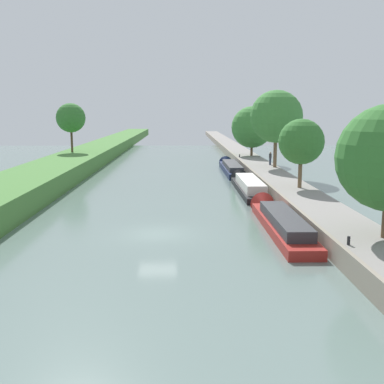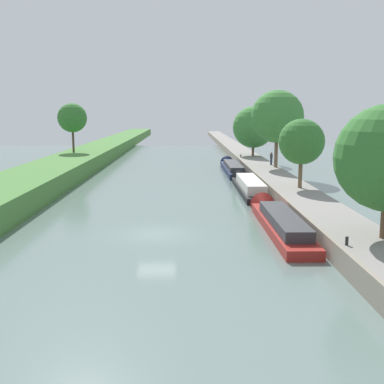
# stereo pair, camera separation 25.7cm
# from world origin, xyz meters

# --- Properties ---
(ground_plane) EXTENTS (160.00, 160.00, 0.00)m
(ground_plane) POSITION_xyz_m (0.00, 0.00, 0.00)
(ground_plane) COLOR slate
(right_towpath) EXTENTS (3.69, 260.00, 1.20)m
(right_towpath) POSITION_xyz_m (11.71, 0.00, 0.60)
(right_towpath) COLOR gray
(right_towpath) RESTS_ON ground_plane
(stone_quay) EXTENTS (0.25, 260.00, 1.25)m
(stone_quay) POSITION_xyz_m (9.74, 0.00, 0.62)
(stone_quay) COLOR gray
(stone_quay) RESTS_ON ground_plane
(narrowboat_red) EXTENTS (2.10, 14.26, 2.00)m
(narrowboat_red) POSITION_xyz_m (8.34, 1.29, 0.53)
(narrowboat_red) COLOR maroon
(narrowboat_red) RESTS_ON ground_plane
(narrowboat_black) EXTENTS (2.19, 14.40, 2.19)m
(narrowboat_black) POSITION_xyz_m (8.28, 16.61, 0.56)
(narrowboat_black) COLOR black
(narrowboat_black) RESTS_ON ground_plane
(narrowboat_navy) EXTENTS (2.08, 15.87, 1.98)m
(narrowboat_navy) POSITION_xyz_m (8.14, 31.75, 0.54)
(narrowboat_navy) COLOR #141E42
(narrowboat_navy) RESTS_ON ground_plane
(tree_rightbank_midnear) EXTENTS (4.02, 4.02, 6.11)m
(tree_rightbank_midnear) POSITION_xyz_m (12.18, 11.25, 5.28)
(tree_rightbank_midnear) COLOR brown
(tree_rightbank_midnear) RESTS_ON right_towpath
(tree_rightbank_midfar) EXTENTS (6.32, 6.32, 9.28)m
(tree_rightbank_midfar) POSITION_xyz_m (12.98, 26.68, 7.31)
(tree_rightbank_midfar) COLOR brown
(tree_rightbank_midfar) RESTS_ON right_towpath
(tree_rightbank_far) EXTENTS (6.31, 6.31, 7.52)m
(tree_rightbank_far) POSITION_xyz_m (12.33, 41.60, 5.56)
(tree_rightbank_far) COLOR brown
(tree_rightbank_far) RESTS_ON right_towpath
(tree_leftbank_downstream) EXTENTS (4.24, 4.24, 7.10)m
(tree_leftbank_downstream) POSITION_xyz_m (-14.58, 39.25, 6.98)
(tree_leftbank_downstream) COLOR #4C3828
(tree_leftbank_downstream) RESTS_ON left_grassy_bank
(person_walking) EXTENTS (0.34, 0.34, 1.66)m
(person_walking) POSITION_xyz_m (12.86, 29.09, 2.07)
(person_walking) COLOR #282D42
(person_walking) RESTS_ON right_towpath
(mooring_bollard_near) EXTENTS (0.16, 0.16, 0.45)m
(mooring_bollard_near) POSITION_xyz_m (10.16, -6.88, 1.42)
(mooring_bollard_near) COLOR black
(mooring_bollard_near) RESTS_ON right_towpath
(mooring_bollard_far) EXTENTS (0.16, 0.16, 0.45)m
(mooring_bollard_far) POSITION_xyz_m (10.16, 38.95, 1.42)
(mooring_bollard_far) COLOR black
(mooring_bollard_far) RESTS_ON right_towpath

